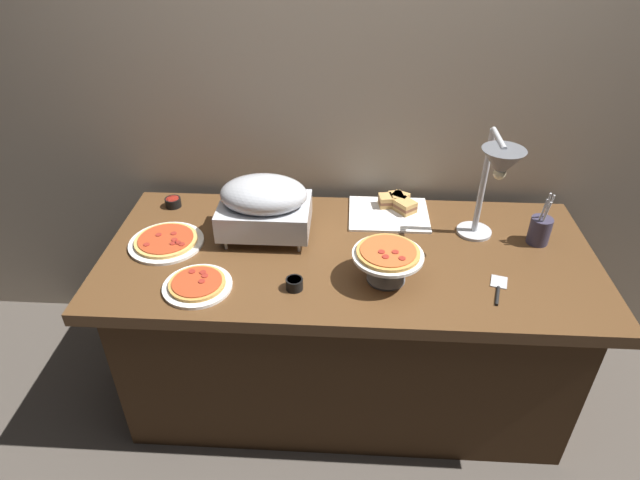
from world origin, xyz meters
TOP-DOWN VIEW (x-y plane):
  - ground_plane at (0.00, 0.00)m, footprint 8.00×8.00m
  - back_wall at (0.00, 0.50)m, footprint 4.40×0.04m
  - buffet_table at (0.00, 0.00)m, footprint 1.90×0.84m
  - chafing_dish at (-0.34, 0.10)m, footprint 0.36×0.26m
  - heat_lamp at (0.51, 0.02)m, footprint 0.15×0.32m
  - pizza_plate_front at (-0.53, -0.25)m, footprint 0.25×0.25m
  - pizza_plate_center at (-0.72, 0.01)m, footprint 0.29×0.29m
  - pizza_plate_raised_stand at (0.14, -0.17)m, footprint 0.25×0.25m
  - sandwich_platter at (0.19, 0.31)m, footprint 0.34×0.28m
  - sauce_cup_near at (-0.19, -0.24)m, footprint 0.06×0.06m
  - sauce_cup_far at (-0.78, 0.30)m, footprint 0.07×0.07m
  - utensil_holder at (0.75, 0.11)m, footprint 0.08×0.08m
  - serving_spatula at (0.53, -0.20)m, footprint 0.08×0.17m

SIDE VIEW (x-z plane):
  - ground_plane at x=0.00m, z-range 0.00..0.00m
  - buffet_table at x=0.00m, z-range 0.01..0.77m
  - serving_spatula at x=0.53m, z-range 0.76..0.77m
  - pizza_plate_front at x=-0.53m, z-range 0.76..0.79m
  - pizza_plate_center at x=-0.72m, z-range 0.76..0.79m
  - sandwich_platter at x=0.19m, z-range 0.75..0.81m
  - sauce_cup_far at x=-0.78m, z-range 0.76..0.80m
  - sauce_cup_near at x=-0.19m, z-range 0.76..0.80m
  - utensil_holder at x=0.75m, z-range 0.71..0.93m
  - pizza_plate_raised_stand at x=0.14m, z-range 0.80..0.93m
  - chafing_dish at x=-0.34m, z-range 0.78..1.03m
  - heat_lamp at x=0.51m, z-range 0.88..1.34m
  - back_wall at x=0.00m, z-range 0.00..2.40m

